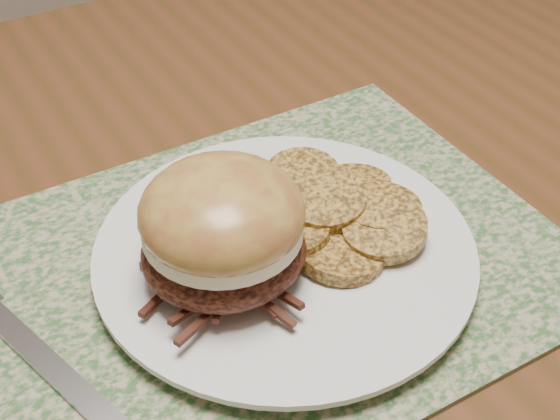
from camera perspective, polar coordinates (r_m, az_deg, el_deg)
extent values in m
cube|color=brown|center=(0.61, -4.42, -3.93)|extent=(1.50, 0.90, 0.04)
cylinder|color=brown|center=(1.42, 14.42, 4.66)|extent=(0.06, 0.06, 0.71)
cube|color=#376031|center=(0.57, -1.99, -4.35)|extent=(0.45, 0.33, 0.00)
cylinder|color=white|center=(0.57, 0.36, -3.24)|extent=(0.26, 0.26, 0.02)
ellipsoid|color=black|center=(0.53, -4.12, -2.97)|extent=(0.12, 0.11, 0.05)
cylinder|color=#F0E5C4|center=(0.51, -4.24, -1.16)|extent=(0.11, 0.11, 0.01)
ellipsoid|color=#A88037|center=(0.50, -4.30, -0.18)|extent=(0.11, 0.11, 0.06)
cylinder|color=#B18234|center=(0.59, -0.86, 0.37)|extent=(0.08, 0.08, 0.01)
cylinder|color=#B18234|center=(0.60, 1.69, 2.41)|extent=(0.08, 0.08, 0.02)
cylinder|color=#B18234|center=(0.61, 5.17, 1.54)|extent=(0.09, 0.09, 0.02)
cylinder|color=#B18234|center=(0.56, 0.76, -1.84)|extent=(0.08, 0.08, 0.02)
cylinder|color=#B18234|center=(0.57, 3.28, 0.83)|extent=(0.07, 0.07, 0.02)
cylinder|color=#B18234|center=(0.58, 7.44, 0.04)|extent=(0.08, 0.08, 0.01)
cylinder|color=#B18234|center=(0.55, 4.42, -3.03)|extent=(0.09, 0.09, 0.02)
cylinder|color=#B18234|center=(0.56, 7.64, -1.30)|extent=(0.08, 0.08, 0.02)
cube|color=silver|center=(0.53, -16.52, -10.83)|extent=(0.06, 0.14, 0.00)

